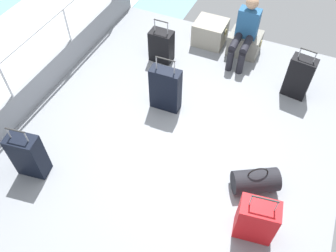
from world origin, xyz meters
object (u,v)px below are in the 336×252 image
object	(u,v)px
passenger_seated	(245,30)
suitcase_1	(28,155)
cargo_crate_0	(210,32)
cargo_crate_1	(245,43)
suitcase_4	(299,77)
suitcase_2	(256,220)
suitcase_3	(166,89)
duffel_bag	(255,181)
suitcase_0	(161,46)

from	to	relation	value
passenger_seated	suitcase_1	bearing A→B (deg)	-118.26
cargo_crate_0	cargo_crate_1	bearing A→B (deg)	-2.19
passenger_seated	suitcase_4	xyz separation A→B (m)	(1.00, -0.51, -0.22)
suitcase_2	suitcase_3	size ratio (longest dim) A/B	0.86
cargo_crate_0	cargo_crate_1	size ratio (longest dim) A/B	1.03
cargo_crate_1	suitcase_2	world-z (taller)	suitcase_2
cargo_crate_0	suitcase_2	bearing A→B (deg)	-62.62
cargo_crate_1	suitcase_1	bearing A→B (deg)	-117.01
suitcase_2	suitcase_4	world-z (taller)	suitcase_4
cargo_crate_1	suitcase_3	size ratio (longest dim) A/B	0.62
suitcase_4	duffel_bag	xyz separation A→B (m)	(-0.13, -1.87, -0.19)
cargo_crate_0	cargo_crate_1	xyz separation A→B (m)	(0.63, -0.02, -0.02)
cargo_crate_1	suitcase_2	xyz separation A→B (m)	(1.00, -3.13, 0.11)
cargo_crate_0	suitcase_4	bearing A→B (deg)	-23.71
cargo_crate_0	duffel_bag	bearing A→B (deg)	-59.80
cargo_crate_1	suitcase_3	distance (m)	1.88
passenger_seated	duffel_bag	size ratio (longest dim) A/B	1.70
cargo_crate_1	suitcase_0	world-z (taller)	suitcase_0
duffel_bag	cargo_crate_0	bearing A→B (deg)	120.20
suitcase_0	suitcase_4	distance (m)	2.22
passenger_seated	cargo_crate_0	bearing A→B (deg)	162.21
cargo_crate_1	suitcase_4	world-z (taller)	suitcase_4
duffel_bag	cargo_crate_1	bearing A→B (deg)	108.80
passenger_seated	duffel_bag	bearing A→B (deg)	-69.90
suitcase_0	suitcase_4	xyz separation A→B (m)	(2.21, 0.07, 0.07)
passenger_seated	suitcase_1	xyz separation A→B (m)	(-1.77, -3.28, -0.23)
suitcase_3	suitcase_1	bearing A→B (deg)	-121.76
duffel_bag	suitcase_1	bearing A→B (deg)	-161.19
cargo_crate_0	suitcase_0	size ratio (longest dim) A/B	0.76
suitcase_0	suitcase_2	distance (m)	3.25
suitcase_0	suitcase_2	bearing A→B (deg)	-46.96
cargo_crate_0	passenger_seated	bearing A→B (deg)	-17.79
cargo_crate_0	duffel_bag	size ratio (longest dim) A/B	0.91
cargo_crate_1	duffel_bag	bearing A→B (deg)	-71.20
suitcase_3	suitcase_4	distance (m)	1.99
suitcase_0	suitcase_2	xyz separation A→B (m)	(2.22, -2.37, 0.02)
suitcase_3	suitcase_4	bearing A→B (deg)	31.67
duffel_bag	suitcase_0	bearing A→B (deg)	139.16
suitcase_0	passenger_seated	bearing A→B (deg)	25.55
suitcase_0	duffel_bag	bearing A→B (deg)	-40.84
duffel_bag	suitcase_3	bearing A→B (deg)	152.30
duffel_bag	suitcase_2	bearing A→B (deg)	-77.23
cargo_crate_0	passenger_seated	world-z (taller)	passenger_seated
cargo_crate_0	duffel_bag	xyz separation A→B (m)	(1.51, -2.59, -0.06)
suitcase_0	suitcase_1	bearing A→B (deg)	-101.51
suitcase_0	duffel_bag	distance (m)	2.76
cargo_crate_0	suitcase_1	bearing A→B (deg)	-107.98
suitcase_2	suitcase_3	bearing A→B (deg)	140.64
cargo_crate_1	suitcase_0	bearing A→B (deg)	-147.98
passenger_seated	suitcase_4	size ratio (longest dim) A/B	1.28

